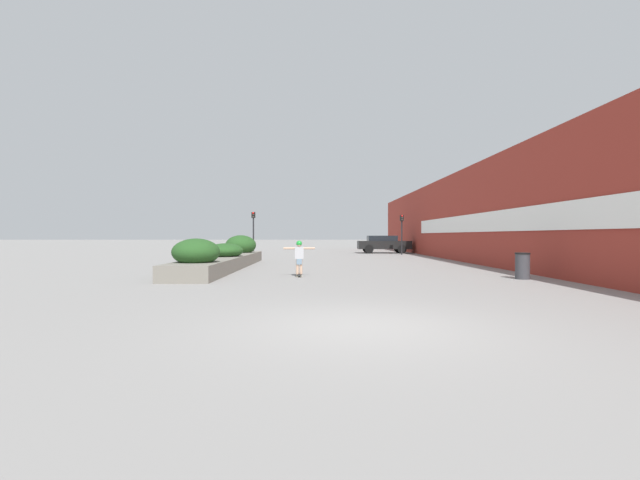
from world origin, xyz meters
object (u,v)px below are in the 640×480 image
car_center_left (498,244)px  traffic_light_right (402,227)px  skateboard (299,275)px  car_leftmost (384,244)px  skateboarder (299,254)px  trash_bin (522,266)px  traffic_light_left (253,226)px

car_center_left → traffic_light_right: (-9.48, -4.43, 1.43)m
skateboard → car_leftmost: car_leftmost is taller
skateboarder → car_leftmost: car_leftmost is taller
trash_bin → car_leftmost: car_leftmost is taller
traffic_light_right → car_leftmost: bearing=108.0°
trash_bin → traffic_light_right: (-0.39, 18.81, 1.68)m
traffic_light_left → car_leftmost: bearing=16.9°
traffic_light_right → traffic_light_left: bearing=-178.7°
trash_bin → skateboarder: bearing=173.3°
skateboard → trash_bin: bearing=-11.1°
car_leftmost → skateboarder: bearing=-16.8°
skateboard → trash_bin: trash_bin is taller
skateboarder → trash_bin: bearing=-11.1°
skateboard → skateboarder: bearing=0.0°
car_center_left → traffic_light_right: traffic_light_right is taller
car_center_left → car_leftmost: bearing=-82.0°
traffic_light_left → traffic_light_right: size_ratio=1.07×
traffic_light_left → skateboard: bearing=-76.4°
skateboarder → traffic_light_left: bearing=99.2°
trash_bin → car_leftmost: bearing=93.6°
traffic_light_left → traffic_light_right: traffic_light_left is taller
skateboard → traffic_light_right: 19.44m
skateboarder → traffic_light_right: bearing=63.4°
traffic_light_left → traffic_light_right: (11.57, 0.26, -0.13)m
trash_bin → car_center_left: bearing=68.6°
car_center_left → traffic_light_right: bearing=-64.9°
trash_bin → traffic_light_right: traffic_light_right is taller
skateboard → traffic_light_left: traffic_light_left is taller
skateboarder → traffic_light_right: size_ratio=0.39×
car_center_left → traffic_light_left: 21.62m
car_center_left → traffic_light_left: (-21.05, -4.69, 1.56)m
skateboarder → trash_bin: skateboarder is taller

